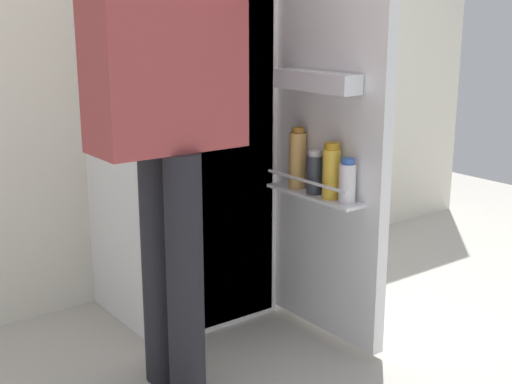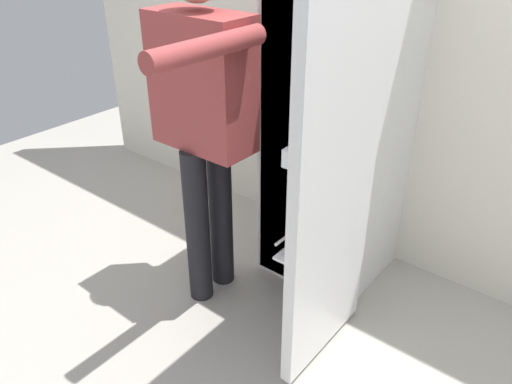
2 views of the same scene
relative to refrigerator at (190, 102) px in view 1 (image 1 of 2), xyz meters
name	(u,v)px [view 1 (image 1 of 2)]	position (x,y,z in m)	size (l,w,h in m)	color
ground_plane	(256,352)	(-0.03, -0.48, -0.90)	(6.19, 6.19, 0.00)	#B7B2A8
refrigerator	(190,102)	(0.00, 0.00, 0.00)	(0.63, 1.14, 1.80)	white
person	(169,92)	(-0.39, -0.51, 0.11)	(0.56, 0.79, 1.67)	black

